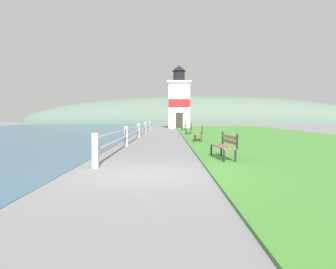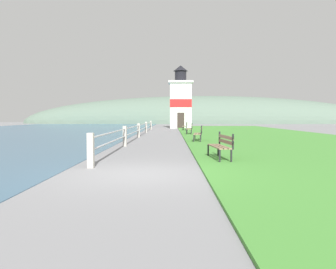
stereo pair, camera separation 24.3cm
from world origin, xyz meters
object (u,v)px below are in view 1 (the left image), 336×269
Objects in this scene: park_bench_by_lighthouse at (184,126)px; park_bench_near at (225,144)px; park_bench_far at (189,128)px; park_bench_midway at (199,133)px; lighthouse at (179,101)px.

park_bench_near is at bearing 96.48° from park_bench_by_lighthouse.
park_bench_near is at bearing 95.04° from park_bench_far.
park_bench_midway is 23.49m from lighthouse.
park_bench_far is (-0.15, 16.02, -0.00)m from park_bench_near.
park_bench_near is 0.22× the size of lighthouse.
park_bench_midway is 15.27m from park_bench_by_lighthouse.
park_bench_by_lighthouse is at bearing -84.97° from park_bench_far.
park_bench_far is at bearing 96.47° from park_bench_by_lighthouse.
park_bench_midway and park_bench_by_lighthouse have the same top height.
lighthouse is at bearing -82.76° from park_bench_midway.
park_bench_far is 7.54m from park_bench_by_lighthouse.
park_bench_by_lighthouse is at bearing -87.86° from lighthouse.
park_bench_near and park_bench_by_lighthouse have the same top height.
park_bench_midway is at bearing 95.16° from park_bench_far.
park_bench_near is 31.74m from lighthouse.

